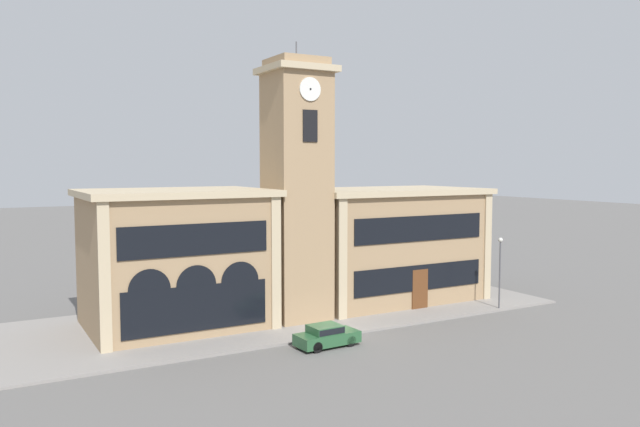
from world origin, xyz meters
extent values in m
plane|color=#605E5B|center=(0.00, 0.00, 0.00)|extent=(300.00, 300.00, 0.00)
cube|color=gray|center=(0.00, 7.22, 0.07)|extent=(42.48, 14.44, 0.15)
cube|color=#9E7F5B|center=(0.00, 5.53, 8.96)|extent=(4.03, 4.03, 17.93)
cube|color=tan|center=(0.00, 5.53, 18.15)|extent=(4.73, 4.73, 0.45)
cube|color=#9E7F5B|center=(0.00, 5.53, 18.68)|extent=(3.71, 3.71, 0.60)
cylinder|color=#4C4C51|center=(0.00, 5.53, 19.58)|extent=(0.10, 0.10, 1.20)
cylinder|color=silver|center=(0.00, 3.46, 16.61)|extent=(1.63, 0.10, 1.63)
cylinder|color=black|center=(0.00, 3.39, 16.61)|extent=(0.13, 0.04, 0.13)
cylinder|color=silver|center=(2.07, 5.53, 16.61)|extent=(0.10, 1.63, 1.63)
cylinder|color=black|center=(2.14, 5.53, 16.61)|extent=(0.04, 0.13, 0.13)
cube|color=black|center=(0.00, 3.47, 14.10)|extent=(1.13, 0.10, 2.20)
cube|color=#9E7F5B|center=(-8.30, 7.98, 4.62)|extent=(11.96, 8.93, 9.24)
cube|color=tan|center=(-8.30, 7.98, 9.47)|extent=(12.66, 9.63, 0.45)
cube|color=tan|center=(-13.93, 3.45, 4.62)|extent=(0.70, 0.16, 9.24)
cube|color=tan|center=(-2.67, 3.45, 4.62)|extent=(0.70, 0.16, 9.24)
cube|color=black|center=(-8.30, 3.47, 6.66)|extent=(9.81, 0.10, 2.03)
cube|color=black|center=(-8.30, 3.47, 2.22)|extent=(9.57, 0.10, 2.96)
cylinder|color=black|center=(-11.29, 3.46, 3.70)|extent=(2.63, 0.06, 2.63)
cylinder|color=black|center=(-8.30, 3.46, 3.70)|extent=(2.63, 0.06, 2.63)
cylinder|color=black|center=(-5.31, 3.46, 3.70)|extent=(2.63, 0.06, 2.63)
cube|color=#9E7F5B|center=(9.78, 7.98, 4.49)|extent=(14.93, 8.93, 8.98)
cube|color=tan|center=(9.78, 7.98, 9.21)|extent=(15.63, 9.63, 0.45)
cube|color=tan|center=(2.67, 3.45, 4.49)|extent=(0.70, 0.16, 8.98)
cube|color=tan|center=(16.89, 3.45, 4.49)|extent=(0.70, 0.16, 8.98)
cube|color=black|center=(9.78, 3.47, 6.47)|extent=(12.24, 0.10, 1.98)
cube|color=#5B3319|center=(9.78, 3.46, 1.62)|extent=(1.50, 0.12, 3.23)
cube|color=black|center=(9.78, 3.47, 2.59)|extent=(12.24, 0.10, 2.01)
cube|color=#285633|center=(-1.48, -1.47, 0.54)|extent=(4.14, 2.02, 0.71)
cube|color=#285633|center=(-1.64, -1.48, 1.14)|extent=(2.03, 1.72, 0.50)
cube|color=black|center=(-1.64, -1.48, 1.14)|extent=(1.95, 1.76, 0.37)
cylinder|color=black|center=(-0.27, -0.61, 0.34)|extent=(0.69, 0.26, 0.68)
cylinder|color=black|center=(-0.19, -2.19, 0.34)|extent=(0.69, 0.26, 0.68)
cylinder|color=black|center=(-2.78, -0.75, 0.34)|extent=(0.69, 0.26, 0.68)
cylinder|color=black|center=(-2.69, -2.33, 0.34)|extent=(0.69, 0.26, 0.68)
cylinder|color=#4C4C51|center=(15.32, 0.49, 2.76)|extent=(0.12, 0.12, 5.22)
sphere|color=silver|center=(15.32, 0.49, 5.55)|extent=(0.36, 0.36, 0.36)
camera|label=1|loc=(-20.74, -34.71, 11.39)|focal=35.00mm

